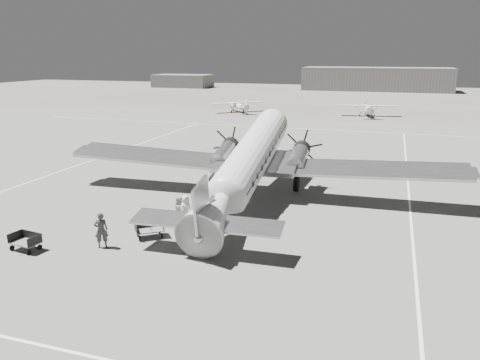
% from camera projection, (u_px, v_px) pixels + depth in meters
% --- Properties ---
extents(ground, '(260.00, 260.00, 0.00)m').
position_uv_depth(ground, '(212.00, 222.00, 29.56)').
color(ground, slate).
rests_on(ground, ground).
extents(taxi_line_near, '(60.00, 0.15, 0.01)m').
position_uv_depth(taxi_line_near, '(69.00, 352.00, 16.70)').
color(taxi_line_near, white).
rests_on(taxi_line_near, ground).
extents(taxi_line_right, '(0.15, 80.00, 0.01)m').
position_uv_depth(taxi_line_right, '(413.00, 246.00, 25.98)').
color(taxi_line_right, white).
rests_on(taxi_line_right, ground).
extents(taxi_line_left, '(0.15, 60.00, 0.01)m').
position_uv_depth(taxi_line_left, '(73.00, 167.00, 44.12)').
color(taxi_line_left, white).
rests_on(taxi_line_left, ground).
extents(taxi_line_horizon, '(90.00, 0.15, 0.01)m').
position_uv_depth(taxi_line_horizon, '(315.00, 129.00, 66.29)').
color(taxi_line_horizon, white).
rests_on(taxi_line_horizon, ground).
extents(grass_infield, '(260.00, 90.00, 0.01)m').
position_uv_depth(grass_infield, '(350.00, 97.00, 116.80)').
color(grass_infield, '#646254').
rests_on(grass_infield, ground).
extents(hangar_main, '(42.00, 14.00, 6.60)m').
position_uv_depth(hangar_main, '(376.00, 79.00, 137.41)').
color(hangar_main, slate).
rests_on(hangar_main, ground).
extents(shed_secondary, '(18.00, 10.00, 4.00)m').
position_uv_depth(shed_secondary, '(183.00, 81.00, 151.07)').
color(shed_secondary, '#5D5D5D').
rests_on(shed_secondary, ground).
extents(dc3_airliner, '(31.15, 22.28, 5.77)m').
position_uv_depth(dc3_airliner, '(249.00, 164.00, 32.75)').
color(dc3_airliner, '#BABABD').
rests_on(dc3_airliner, ground).
extents(light_plane_left, '(12.65, 12.47, 2.04)m').
position_uv_depth(light_plane_left, '(238.00, 107.00, 85.60)').
color(light_plane_left, silver).
rests_on(light_plane_left, ground).
extents(light_plane_right, '(11.54, 9.96, 2.13)m').
position_uv_depth(light_plane_right, '(367.00, 110.00, 79.86)').
color(light_plane_right, silver).
rests_on(light_plane_right, ground).
extents(baggage_cart_near, '(2.04, 1.96, 0.94)m').
position_uv_depth(baggage_cart_near, '(149.00, 230.00, 27.05)').
color(baggage_cart_near, '#5D5D5D').
rests_on(baggage_cart_near, ground).
extents(baggage_cart_far, '(1.79, 1.38, 0.93)m').
position_uv_depth(baggage_cart_far, '(25.00, 242.00, 25.28)').
color(baggage_cart_far, '#5D5D5D').
rests_on(baggage_cart_far, ground).
extents(ground_crew, '(0.88, 0.80, 2.02)m').
position_uv_depth(ground_crew, '(101.00, 230.00, 25.51)').
color(ground_crew, '#303030').
rests_on(ground_crew, ground).
extents(ramp_agent, '(0.86, 1.03, 1.91)m').
position_uv_depth(ramp_agent, '(180.00, 211.00, 28.80)').
color(ramp_agent, beige).
rests_on(ramp_agent, ground).
extents(passenger, '(0.88, 1.03, 1.79)m').
position_uv_depth(passenger, '(186.00, 209.00, 29.31)').
color(passenger, silver).
rests_on(passenger, ground).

